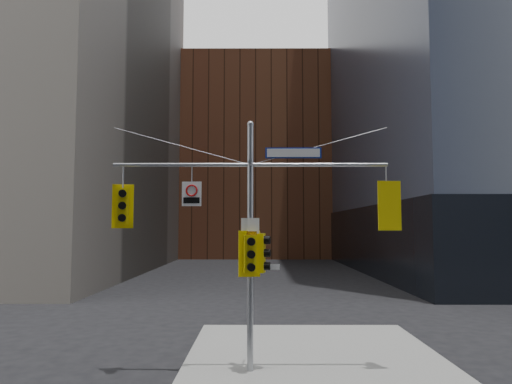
{
  "coord_description": "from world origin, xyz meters",
  "views": [
    {
      "loc": [
        0.2,
        -11.18,
        4.19
      ],
      "look_at": [
        0.17,
        2.0,
        5.2
      ],
      "focal_mm": 32.0,
      "sensor_mm": 36.0,
      "label": 1
    }
  ],
  "objects_px": {
    "traffic_light_west_arm": "(123,206)",
    "street_sign_blade": "(293,153)",
    "signal_assembly": "(250,219)",
    "traffic_light_pole_side": "(262,253)",
    "regulatory_sign_arm": "(192,193)",
    "traffic_light_east_arm": "(387,206)",
    "traffic_light_pole_front": "(250,254)"
  },
  "relations": [
    {
      "from": "traffic_light_west_arm",
      "to": "street_sign_blade",
      "type": "bearing_deg",
      "value": -14.16
    },
    {
      "from": "signal_assembly",
      "to": "street_sign_blade",
      "type": "xyz_separation_m",
      "value": [
        1.26,
        0.0,
        1.93
      ]
    },
    {
      "from": "traffic_light_pole_side",
      "to": "regulatory_sign_arm",
      "type": "relative_size",
      "value": 1.57
    },
    {
      "from": "traffic_light_west_arm",
      "to": "street_sign_blade",
      "type": "xyz_separation_m",
      "value": [
        4.96,
        -0.01,
        1.55
      ]
    },
    {
      "from": "traffic_light_east_arm",
      "to": "traffic_light_pole_front",
      "type": "bearing_deg",
      "value": -1.95
    },
    {
      "from": "traffic_light_east_arm",
      "to": "regulatory_sign_arm",
      "type": "xyz_separation_m",
      "value": [
        -5.66,
        -0.02,
        0.37
      ]
    },
    {
      "from": "signal_assembly",
      "to": "traffic_light_west_arm",
      "type": "relative_size",
      "value": 6.19
    },
    {
      "from": "traffic_light_east_arm",
      "to": "traffic_light_pole_side",
      "type": "relative_size",
      "value": 1.27
    },
    {
      "from": "traffic_light_west_arm",
      "to": "regulatory_sign_arm",
      "type": "bearing_deg",
      "value": -15.0
    },
    {
      "from": "traffic_light_pole_side",
      "to": "regulatory_sign_arm",
      "type": "xyz_separation_m",
      "value": [
        -2.03,
        -0.02,
        1.73
      ]
    },
    {
      "from": "traffic_light_west_arm",
      "to": "regulatory_sign_arm",
      "type": "relative_size",
      "value": 1.82
    },
    {
      "from": "signal_assembly",
      "to": "traffic_light_pole_side",
      "type": "relative_size",
      "value": 7.17
    },
    {
      "from": "traffic_light_west_arm",
      "to": "traffic_light_pole_front",
      "type": "height_order",
      "value": "traffic_light_west_arm"
    },
    {
      "from": "traffic_light_pole_front",
      "to": "street_sign_blade",
      "type": "distance_m",
      "value": 3.19
    },
    {
      "from": "traffic_light_east_arm",
      "to": "traffic_light_pole_front",
      "type": "height_order",
      "value": "traffic_light_east_arm"
    },
    {
      "from": "regulatory_sign_arm",
      "to": "street_sign_blade",
      "type": "bearing_deg",
      "value": 4.2
    },
    {
      "from": "traffic_light_pole_front",
      "to": "street_sign_blade",
      "type": "bearing_deg",
      "value": 3.41
    },
    {
      "from": "signal_assembly",
      "to": "traffic_light_pole_front",
      "type": "relative_size",
      "value": 6.11
    },
    {
      "from": "signal_assembly",
      "to": "street_sign_blade",
      "type": "relative_size",
      "value": 4.88
    },
    {
      "from": "traffic_light_pole_front",
      "to": "street_sign_blade",
      "type": "height_order",
      "value": "street_sign_blade"
    },
    {
      "from": "street_sign_blade",
      "to": "regulatory_sign_arm",
      "type": "bearing_deg",
      "value": -179.1
    },
    {
      "from": "traffic_light_pole_side",
      "to": "regulatory_sign_arm",
      "type": "height_order",
      "value": "regulatory_sign_arm"
    },
    {
      "from": "traffic_light_west_arm",
      "to": "traffic_light_pole_side",
      "type": "relative_size",
      "value": 1.16
    },
    {
      "from": "signal_assembly",
      "to": "street_sign_blade",
      "type": "height_order",
      "value": "signal_assembly"
    },
    {
      "from": "signal_assembly",
      "to": "traffic_light_east_arm",
      "type": "height_order",
      "value": "signal_assembly"
    },
    {
      "from": "traffic_light_east_arm",
      "to": "street_sign_blade",
      "type": "distance_m",
      "value": 3.11
    },
    {
      "from": "traffic_light_west_arm",
      "to": "traffic_light_east_arm",
      "type": "distance_m",
      "value": 7.66
    },
    {
      "from": "traffic_light_east_arm",
      "to": "traffic_light_pole_front",
      "type": "distance_m",
      "value": 4.19
    },
    {
      "from": "traffic_light_pole_side",
      "to": "traffic_light_west_arm",
      "type": "bearing_deg",
      "value": 100.58
    },
    {
      "from": "traffic_light_pole_side",
      "to": "street_sign_blade",
      "type": "distance_m",
      "value": 3.05
    },
    {
      "from": "traffic_light_pole_front",
      "to": "signal_assembly",
      "type": "bearing_deg",
      "value": 81.11
    },
    {
      "from": "traffic_light_east_arm",
      "to": "traffic_light_pole_side",
      "type": "distance_m",
      "value": 3.87
    }
  ]
}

